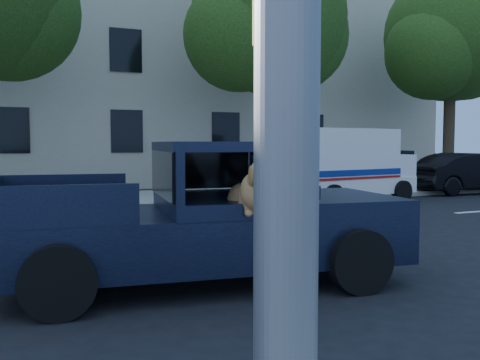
{
  "coord_description": "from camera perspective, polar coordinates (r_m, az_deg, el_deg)",
  "views": [
    {
      "loc": [
        -3.05,
        -6.68,
        1.77
      ],
      "look_at": [
        -0.52,
        -0.79,
        1.32
      ],
      "focal_mm": 40.0,
      "sensor_mm": 36.0,
      "label": 1
    }
  ],
  "objects": [
    {
      "name": "ground",
      "position": [
        7.56,
        1.24,
        -9.55
      ],
      "size": [
        120.0,
        120.0,
        0.0
      ],
      "primitive_type": "plane",
      "color": "black",
      "rests_on": "ground"
    },
    {
      "name": "far_sidewalk",
      "position": [
        16.26,
        -12.35,
        -2.08
      ],
      "size": [
        60.0,
        4.0,
        0.15
      ],
      "primitive_type": "cube",
      "color": "gray",
      "rests_on": "ground"
    },
    {
      "name": "lane_stripes",
      "position": [
        11.41,
        3.3,
        -4.9
      ],
      "size": [
        21.6,
        0.14,
        0.01
      ],
      "primitive_type": null,
      "color": "silver",
      "rests_on": "ground"
    },
    {
      "name": "street_tree_mid",
      "position": [
        18.62,
        3.14,
        16.22
      ],
      "size": [
        6.0,
        5.2,
        8.6
      ],
      "color": "#332619",
      "rests_on": "ground"
    },
    {
      "name": "street_tree_right",
      "position": [
        23.24,
        21.63,
        13.49
      ],
      "size": [
        6.0,
        5.2,
        8.6
      ],
      "color": "#332619",
      "rests_on": "ground"
    },
    {
      "name": "building_main",
      "position": [
        24.11,
        -8.75,
        10.45
      ],
      "size": [
        26.0,
        6.0,
        9.0
      ],
      "primitive_type": "cube",
      "color": "#BFB69D",
      "rests_on": "ground"
    },
    {
      "name": "pickup_truck",
      "position": [
        6.72,
        -4.73,
        -6.02
      ],
      "size": [
        5.18,
        2.84,
        1.78
      ],
      "rotation": [
        0.0,
        0.0,
        -0.12
      ],
      "color": "black",
      "rests_on": "ground"
    },
    {
      "name": "mail_truck",
      "position": [
        16.03,
        11.19,
        0.98
      ],
      "size": [
        4.2,
        2.57,
        2.17
      ],
      "rotation": [
        0.0,
        0.0,
        0.17
      ],
      "color": "silver",
      "rests_on": "ground"
    },
    {
      "name": "parked_sedan",
      "position": [
        20.27,
        23.19,
        0.67
      ],
      "size": [
        1.73,
        4.37,
        1.41
      ],
      "primitive_type": "imported",
      "rotation": [
        0.0,
        0.0,
        1.52
      ],
      "color": "black",
      "rests_on": "ground"
    }
  ]
}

